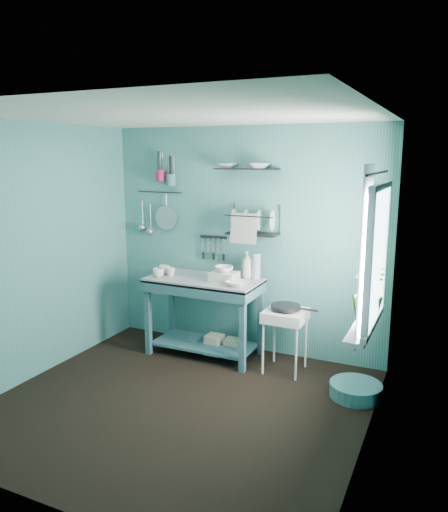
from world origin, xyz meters
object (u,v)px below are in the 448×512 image
at_px(utensil_cup_teal, 171,180).
at_px(dish_rack, 253,220).
at_px(wash_tub, 224,276).
at_px(mug_right, 164,270).
at_px(potted_plant, 367,291).
at_px(storage_tin_large, 215,344).
at_px(storage_tin_small, 232,347).
at_px(floor_basin, 356,390).
at_px(utensil_cup_magenta, 161,175).
at_px(frying_pan, 286,307).
at_px(water_bottle, 256,266).
at_px(hotplate_stand, 285,341).
at_px(work_counter, 204,317).
at_px(mug_left, 158,273).
at_px(colander, 166,218).
at_px(mug_mid, 171,272).
at_px(soap_bottle, 247,265).

bearing_deg(utensil_cup_teal, dish_rack, -2.78).
bearing_deg(utensil_cup_teal, wash_tub, -21.50).
relative_size(mug_right, utensil_cup_teal, 0.95).
height_order(potted_plant, storage_tin_large, potted_plant).
height_order(storage_tin_small, floor_basin, storage_tin_small).
height_order(mug_right, potted_plant, potted_plant).
relative_size(utensil_cup_magenta, utensil_cup_teal, 1.00).
height_order(frying_pan, dish_rack, dish_rack).
distance_m(wash_tub, potted_plant, 1.62).
bearing_deg(storage_tin_large, water_bottle, 22.04).
relative_size(water_bottle, storage_tin_large, 1.27).
xyz_separation_m(hotplate_stand, dish_rack, (-0.48, 0.29, 1.18)).
xyz_separation_m(dish_rack, storage_tin_large, (-0.36, -0.20, -1.40)).
bearing_deg(work_counter, utensil_cup_teal, 140.91).
bearing_deg(mug_left, water_bottle, 20.81).
bearing_deg(wash_tub, floor_basin, -11.28).
xyz_separation_m(mug_left, water_bottle, (1.00, 0.38, 0.09)).
height_order(colander, floor_basin, colander).
relative_size(work_counter, frying_pan, 4.11).
bearing_deg(frying_pan, dish_rack, 148.67).
bearing_deg(storage_tin_large, utensil_cup_magenta, 162.59).
distance_m(hotplate_stand, colander, 2.01).
distance_m(hotplate_stand, storage_tin_small, 0.69).
height_order(mug_left, potted_plant, potted_plant).
xyz_separation_m(mug_mid, utensil_cup_magenta, (-0.33, 0.36, 1.04)).
bearing_deg(soap_bottle, utensil_cup_teal, 174.07).
relative_size(hotplate_stand, storage_tin_small, 3.25).
distance_m(frying_pan, storage_tin_small, 0.88).
height_order(soap_bottle, floor_basin, soap_bottle).
relative_size(utensil_cup_teal, storage_tin_large, 0.59).
bearing_deg(storage_tin_small, floor_basin, -15.47).
bearing_deg(storage_tin_large, colander, 159.76).
xyz_separation_m(mug_left, frying_pan, (1.43, 0.12, -0.23)).
xyz_separation_m(mug_left, floor_basin, (2.20, -0.15, -0.86)).
bearing_deg(wash_tub, dish_rack, 52.23).
relative_size(mug_left, frying_pan, 0.41).
xyz_separation_m(work_counter, floor_basin, (1.72, -0.31, -0.37)).
height_order(utensil_cup_magenta, potted_plant, utensil_cup_magenta).
distance_m(water_bottle, storage_tin_large, 1.01).
xyz_separation_m(mug_right, frying_pan, (1.45, -0.04, -0.23)).
bearing_deg(dish_rack, mug_left, -161.09).
bearing_deg(dish_rack, storage_tin_small, -137.81).
xyz_separation_m(water_bottle, colander, (-1.19, 0.11, 0.45)).
bearing_deg(frying_pan, potted_plant, -26.93).
bearing_deg(soap_bottle, mug_left, -158.20).
relative_size(dish_rack, colander, 1.96).
distance_m(work_counter, mug_right, 0.70).
relative_size(soap_bottle, storage_tin_small, 1.49).
bearing_deg(dish_rack, mug_right, -170.03).
bearing_deg(wash_tub, colander, 158.95).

